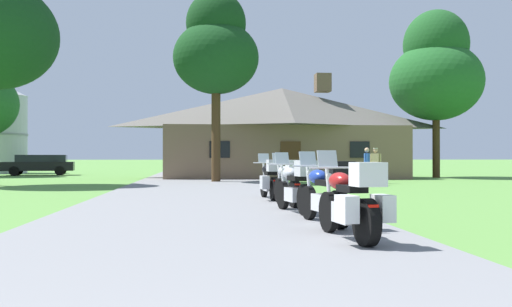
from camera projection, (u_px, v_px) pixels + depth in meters
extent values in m
plane|color=#56893D|center=(203.00, 190.00, 21.00)|extent=(500.00, 500.00, 0.00)
cube|color=slate|center=(203.00, 193.00, 19.01)|extent=(6.40, 80.00, 0.06)
cylinder|color=black|center=(329.00, 212.00, 8.81)|extent=(0.19, 0.65, 0.64)
cylinder|color=black|center=(366.00, 222.00, 7.41)|extent=(0.23, 0.65, 0.64)
cube|color=silver|center=(346.00, 213.00, 8.09)|extent=(0.33, 0.59, 0.30)
ellipsoid|color=maroon|center=(340.00, 181.00, 8.35)|extent=(0.36, 0.55, 0.26)
cube|color=black|center=(352.00, 189.00, 7.90)|extent=(0.34, 0.55, 0.10)
cylinder|color=silver|center=(329.00, 168.00, 8.78)|extent=(0.66, 0.11, 0.03)
cylinder|color=silver|center=(329.00, 189.00, 8.81)|extent=(0.09, 0.24, 0.73)
cube|color=#B2BCC6|center=(327.00, 159.00, 8.88)|extent=(0.33, 0.15, 0.27)
sphere|color=silver|center=(329.00, 177.00, 8.78)|extent=(0.11, 0.11, 0.11)
cube|color=silver|center=(368.00, 174.00, 7.36)|extent=(0.44, 0.41, 0.32)
cube|color=red|center=(374.00, 207.00, 7.19)|extent=(0.14, 0.05, 0.06)
cylinder|color=silver|center=(366.00, 227.00, 7.75)|extent=(0.14, 0.55, 0.07)
cube|color=silver|center=(347.00, 209.00, 7.40)|extent=(0.25, 0.42, 0.36)
cube|color=silver|center=(383.00, 208.00, 7.52)|extent=(0.25, 0.42, 0.36)
cylinder|color=black|center=(309.00, 203.00, 10.61)|extent=(0.21, 0.65, 0.64)
cylinder|color=black|center=(339.00, 210.00, 9.21)|extent=(0.25, 0.66, 0.64)
cube|color=silver|center=(323.00, 203.00, 9.89)|extent=(0.35, 0.59, 0.30)
ellipsoid|color=#1E3899|center=(318.00, 177.00, 10.14)|extent=(0.38, 0.56, 0.26)
cube|color=black|center=(328.00, 183.00, 9.70)|extent=(0.36, 0.56, 0.10)
cylinder|color=silver|center=(309.00, 166.00, 10.57)|extent=(0.66, 0.14, 0.03)
cylinder|color=silver|center=(309.00, 184.00, 10.61)|extent=(0.10, 0.24, 0.73)
cube|color=#B2BCC6|center=(308.00, 159.00, 10.67)|extent=(0.33, 0.16, 0.27)
sphere|color=silver|center=(309.00, 173.00, 10.57)|extent=(0.11, 0.11, 0.11)
cube|color=black|center=(340.00, 171.00, 9.17)|extent=(0.45, 0.42, 0.32)
cube|color=red|center=(344.00, 197.00, 9.00)|extent=(0.14, 0.05, 0.06)
cylinder|color=silver|center=(339.00, 213.00, 9.56)|extent=(0.16, 0.55, 0.07)
cylinder|color=black|center=(283.00, 195.00, 12.72)|extent=(0.22, 0.65, 0.64)
cylinder|color=black|center=(306.00, 200.00, 11.34)|extent=(0.27, 0.66, 0.64)
cube|color=silver|center=(294.00, 195.00, 12.01)|extent=(0.36, 0.60, 0.30)
ellipsoid|color=#B2B5BC|center=(290.00, 173.00, 12.26)|extent=(0.39, 0.57, 0.26)
cube|color=black|center=(297.00, 178.00, 11.82)|extent=(0.37, 0.56, 0.10)
cylinder|color=silver|center=(283.00, 164.00, 12.69)|extent=(0.66, 0.15, 0.03)
cylinder|color=silver|center=(283.00, 179.00, 12.72)|extent=(0.10, 0.24, 0.73)
cube|color=#B2BCC6|center=(282.00, 158.00, 12.78)|extent=(0.33, 0.16, 0.27)
sphere|color=silver|center=(283.00, 171.00, 12.68)|extent=(0.11, 0.11, 0.11)
cube|color=#B7B7BC|center=(306.00, 168.00, 11.29)|extent=(0.46, 0.43, 0.32)
cube|color=red|center=(310.00, 189.00, 11.13)|extent=(0.14, 0.05, 0.06)
cylinder|color=silver|center=(306.00, 203.00, 11.68)|extent=(0.17, 0.55, 0.07)
cylinder|color=black|center=(279.00, 190.00, 14.52)|extent=(0.19, 0.65, 0.64)
cylinder|color=black|center=(295.00, 194.00, 13.11)|extent=(0.23, 0.65, 0.64)
cube|color=silver|center=(287.00, 190.00, 13.80)|extent=(0.32, 0.59, 0.30)
ellipsoid|color=#B2B5BC|center=(284.00, 171.00, 14.05)|extent=(0.36, 0.55, 0.26)
cube|color=black|center=(289.00, 175.00, 13.60)|extent=(0.34, 0.55, 0.10)
cylinder|color=silver|center=(279.00, 164.00, 14.48)|extent=(0.66, 0.11, 0.03)
cylinder|color=silver|center=(279.00, 177.00, 14.52)|extent=(0.09, 0.24, 0.73)
cube|color=#B2BCC6|center=(278.00, 158.00, 14.58)|extent=(0.33, 0.15, 0.27)
sphere|color=silver|center=(279.00, 169.00, 14.48)|extent=(0.11, 0.11, 0.11)
cube|color=silver|center=(295.00, 167.00, 13.07)|extent=(0.44, 0.40, 0.32)
cube|color=red|center=(297.00, 185.00, 12.90)|extent=(0.14, 0.05, 0.06)
cylinder|color=silver|center=(297.00, 197.00, 13.45)|extent=(0.13, 0.55, 0.07)
cylinder|color=black|center=(264.00, 186.00, 16.55)|extent=(0.16, 0.65, 0.64)
cylinder|color=black|center=(274.00, 189.00, 15.14)|extent=(0.21, 0.65, 0.64)
cube|color=silver|center=(269.00, 186.00, 15.83)|extent=(0.31, 0.58, 0.30)
ellipsoid|color=black|center=(267.00, 169.00, 16.09)|extent=(0.34, 0.54, 0.26)
cube|color=black|center=(271.00, 173.00, 15.63)|extent=(0.32, 0.54, 0.10)
cylinder|color=silver|center=(264.00, 163.00, 16.52)|extent=(0.66, 0.09, 0.03)
cylinder|color=silver|center=(264.00, 174.00, 16.56)|extent=(0.08, 0.24, 0.73)
cube|color=#B2BCC6|center=(264.00, 158.00, 16.62)|extent=(0.33, 0.14, 0.27)
sphere|color=silver|center=(264.00, 167.00, 16.52)|extent=(0.11, 0.11, 0.11)
cube|color=#B7B7BC|center=(275.00, 165.00, 15.09)|extent=(0.43, 0.39, 0.32)
cube|color=red|center=(276.00, 181.00, 14.92)|extent=(0.14, 0.04, 0.06)
cylinder|color=silver|center=(277.00, 192.00, 15.48)|extent=(0.12, 0.55, 0.07)
cube|color=#B7B7BC|center=(265.00, 182.00, 15.14)|extent=(0.23, 0.42, 0.36)
cube|color=#B7B7BC|center=(283.00, 182.00, 15.24)|extent=(0.23, 0.42, 0.36)
cube|color=brown|center=(282.00, 153.00, 33.39)|extent=(13.73, 6.24, 3.01)
pyramid|color=#5B5651|center=(282.00, 108.00, 33.41)|extent=(14.56, 6.61, 2.37)
cube|color=brown|center=(323.00, 83.00, 33.66)|extent=(0.90, 0.90, 1.10)
cube|color=#472D19|center=(291.00, 161.00, 30.25)|extent=(1.10, 0.08, 2.10)
cube|color=black|center=(220.00, 149.00, 29.87)|extent=(1.10, 0.06, 0.90)
cube|color=black|center=(360.00, 150.00, 30.64)|extent=(1.10, 0.06, 0.90)
cylinder|color=#75664C|center=(367.00, 176.00, 24.54)|extent=(0.14, 0.14, 0.86)
cylinder|color=#75664C|center=(367.00, 176.00, 24.72)|extent=(0.14, 0.14, 0.86)
cube|color=#2D56AD|center=(367.00, 160.00, 24.63)|extent=(0.28, 0.39, 0.56)
cylinder|color=#2D56AD|center=(368.00, 160.00, 24.40)|extent=(0.09, 0.09, 0.58)
cylinder|color=#2D56AD|center=(366.00, 160.00, 24.86)|extent=(0.09, 0.09, 0.58)
sphere|color=tan|center=(367.00, 150.00, 24.64)|extent=(0.21, 0.21, 0.21)
cylinder|color=#75664C|center=(377.00, 174.00, 26.31)|extent=(0.14, 0.14, 0.86)
cylinder|color=#75664C|center=(374.00, 174.00, 26.39)|extent=(0.14, 0.14, 0.86)
cube|color=tan|center=(376.00, 159.00, 26.35)|extent=(0.42, 0.39, 0.56)
cylinder|color=tan|center=(380.00, 160.00, 26.24)|extent=(0.09, 0.09, 0.58)
cylinder|color=tan|center=(371.00, 160.00, 26.46)|extent=(0.09, 0.09, 0.58)
sphere|color=tan|center=(376.00, 150.00, 26.36)|extent=(0.21, 0.21, 0.21)
cylinder|color=#B2AD99|center=(376.00, 148.00, 26.36)|extent=(0.22, 0.22, 0.05)
cylinder|color=#422D19|center=(216.00, 132.00, 27.18)|extent=(0.44, 0.44, 4.95)
ellipsoid|color=#143D19|center=(216.00, 58.00, 27.21)|extent=(4.18, 4.18, 3.55)
ellipsoid|color=#123716|center=(216.00, 23.00, 27.22)|extent=(2.93, 2.93, 3.14)
cylinder|color=#422D19|center=(436.00, 142.00, 33.92)|extent=(0.44, 0.44, 4.32)
ellipsoid|color=#1E5623|center=(436.00, 81.00, 33.95)|extent=(5.61, 5.61, 4.77)
ellipsoid|color=#1B4E20|center=(436.00, 45.00, 33.96)|extent=(3.93, 3.93, 4.21)
cube|color=black|center=(39.00, 166.00, 38.07)|extent=(4.83, 2.53, 0.60)
cube|color=black|center=(42.00, 158.00, 38.12)|extent=(3.43, 2.10, 0.48)
cylinder|color=black|center=(14.00, 171.00, 36.89)|extent=(0.67, 0.32, 0.64)
cylinder|color=black|center=(18.00, 171.00, 38.52)|extent=(0.67, 0.32, 0.64)
cylinder|color=black|center=(60.00, 171.00, 37.61)|extent=(0.67, 0.32, 0.64)
cylinder|color=black|center=(62.00, 170.00, 39.24)|extent=(0.67, 0.32, 0.64)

